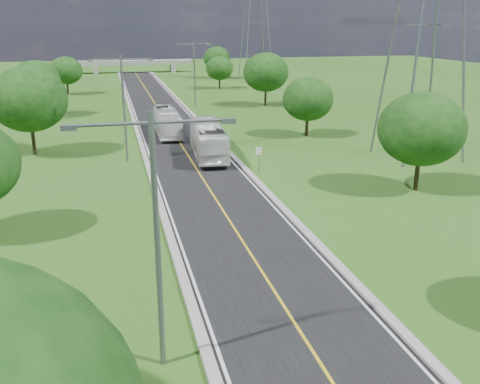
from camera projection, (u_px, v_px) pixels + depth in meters
name	position (u px, v px, depth m)	size (l,w,h in m)	color
ground	(171.00, 129.00, 66.89)	(260.00, 260.00, 0.00)	#2C4E15
road	(166.00, 121.00, 72.43)	(8.00, 150.00, 0.06)	black
curb_left	(134.00, 122.00, 71.44)	(0.50, 150.00, 0.22)	gray
curb_right	(197.00, 119.00, 73.37)	(0.50, 150.00, 0.22)	gray
speed_limit_sign	(259.00, 155.00, 47.21)	(0.55, 0.09, 2.40)	slate
overpass	(135.00, 63.00, 140.15)	(30.00, 3.00, 3.20)	gray
streetlight_near_left	(156.00, 223.00, 19.31)	(5.90, 0.25, 10.00)	slate
streetlight_mid_left	(123.00, 99.00, 49.84)	(5.90, 0.25, 10.00)	slate
streetlight_far_right	(194.00, 68.00, 83.09)	(5.90, 0.25, 10.00)	slate
power_tower_near	(430.00, 9.00, 49.11)	(9.00, 6.40, 28.00)	slate
power_tower_far	(256.00, 16.00, 119.39)	(9.00, 6.40, 28.00)	slate
tree_lc	(29.00, 99.00, 52.53)	(7.56, 7.56, 8.79)	black
tree_ld	(36.00, 81.00, 74.47)	(6.72, 6.72, 7.82)	black
tree_le	(66.00, 71.00, 97.43)	(5.88, 5.88, 6.84)	black
tree_rb	(422.00, 129.00, 41.26)	(6.72, 6.72, 7.82)	black
tree_rc	(308.00, 99.00, 61.57)	(5.88, 5.88, 6.84)	black
tree_rd	(266.00, 72.00, 83.94)	(7.14, 7.14, 8.30)	black
tree_re	(219.00, 68.00, 105.95)	(5.46, 5.46, 6.35)	black
tree_rf	(217.00, 58.00, 125.06)	(6.30, 6.30, 7.33)	black
bus_outbound	(208.00, 140.00, 52.94)	(2.78, 11.86, 3.30)	silver
bus_inbound	(167.00, 122.00, 63.14)	(2.54, 10.84, 3.02)	white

